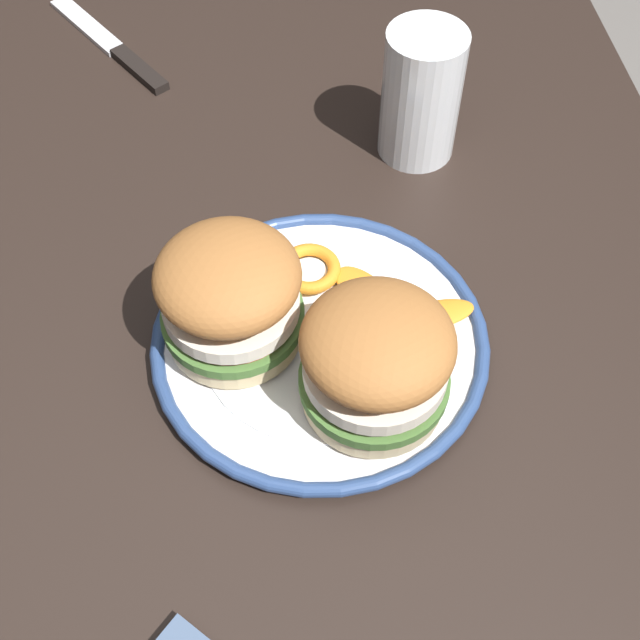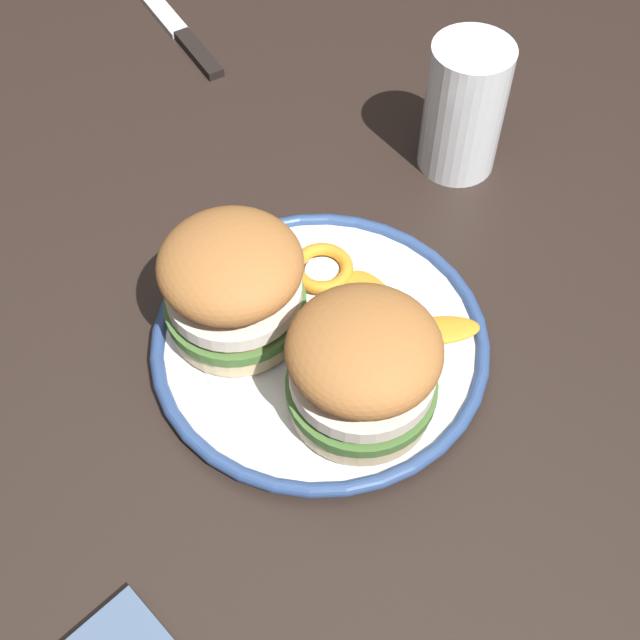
{
  "view_description": "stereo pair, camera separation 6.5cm",
  "coord_description": "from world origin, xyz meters",
  "px_view_note": "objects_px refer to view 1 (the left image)",
  "views": [
    {
      "loc": [
        -0.37,
        0.01,
        1.33
      ],
      "look_at": [
        0.03,
        -0.03,
        0.78
      ],
      "focal_mm": 46.64,
      "sensor_mm": 36.0,
      "label": 1
    },
    {
      "loc": [
        -0.37,
        -0.05,
        1.33
      ],
      "look_at": [
        0.03,
        -0.03,
        0.78
      ],
      "focal_mm": 46.64,
      "sensor_mm": 36.0,
      "label": 2
    }
  ],
  "objects_px": {
    "sandwich_half_left": "(376,360)",
    "sandwich_half_right": "(230,295)",
    "table_knife": "(116,50)",
    "drinking_glass": "(420,102)",
    "dining_table": "(290,435)",
    "dinner_plate": "(320,341)"
  },
  "relations": [
    {
      "from": "sandwich_half_left",
      "to": "drinking_glass",
      "type": "bearing_deg",
      "value": -16.61
    },
    {
      "from": "dinner_plate",
      "to": "table_knife",
      "type": "distance_m",
      "value": 0.47
    },
    {
      "from": "sandwich_half_right",
      "to": "table_knife",
      "type": "bearing_deg",
      "value": 15.54
    },
    {
      "from": "drinking_glass",
      "to": "table_knife",
      "type": "relative_size",
      "value": 0.69
    },
    {
      "from": "sandwich_half_left",
      "to": "table_knife",
      "type": "height_order",
      "value": "sandwich_half_left"
    },
    {
      "from": "drinking_glass",
      "to": "table_knife",
      "type": "height_order",
      "value": "drinking_glass"
    },
    {
      "from": "sandwich_half_right",
      "to": "drinking_glass",
      "type": "distance_m",
      "value": 0.3
    },
    {
      "from": "sandwich_half_right",
      "to": "dining_table",
      "type": "bearing_deg",
      "value": -133.34
    },
    {
      "from": "dining_table",
      "to": "dinner_plate",
      "type": "relative_size",
      "value": 4.87
    },
    {
      "from": "sandwich_half_left",
      "to": "sandwich_half_right",
      "type": "relative_size",
      "value": 0.99
    },
    {
      "from": "sandwich_half_right",
      "to": "table_knife",
      "type": "height_order",
      "value": "sandwich_half_right"
    },
    {
      "from": "dining_table",
      "to": "drinking_glass",
      "type": "height_order",
      "value": "drinking_glass"
    },
    {
      "from": "dinner_plate",
      "to": "sandwich_half_left",
      "type": "bearing_deg",
      "value": -150.35
    },
    {
      "from": "dinner_plate",
      "to": "sandwich_half_left",
      "type": "xyz_separation_m",
      "value": [
        -0.06,
        -0.03,
        0.06
      ]
    },
    {
      "from": "sandwich_half_left",
      "to": "dinner_plate",
      "type": "bearing_deg",
      "value": 29.65
    },
    {
      "from": "sandwich_half_left",
      "to": "sandwich_half_right",
      "type": "height_order",
      "value": "same"
    },
    {
      "from": "dinner_plate",
      "to": "sandwich_half_right",
      "type": "relative_size",
      "value": 1.75
    },
    {
      "from": "dining_table",
      "to": "dinner_plate",
      "type": "height_order",
      "value": "dinner_plate"
    },
    {
      "from": "table_knife",
      "to": "sandwich_half_left",
      "type": "bearing_deg",
      "value": -155.73
    },
    {
      "from": "dining_table",
      "to": "dinner_plate",
      "type": "bearing_deg",
      "value": -50.03
    },
    {
      "from": "drinking_glass",
      "to": "table_knife",
      "type": "xyz_separation_m",
      "value": [
        0.19,
        0.31,
        -0.06
      ]
    },
    {
      "from": "sandwich_half_left",
      "to": "table_knife",
      "type": "bearing_deg",
      "value": 24.27
    }
  ]
}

